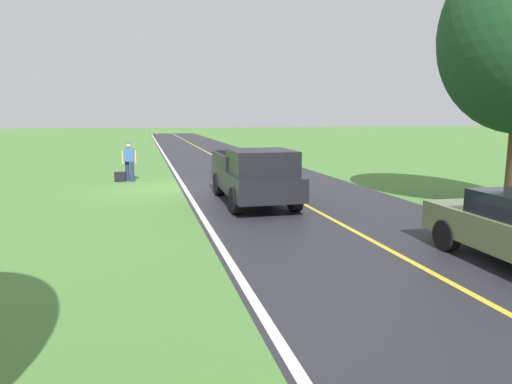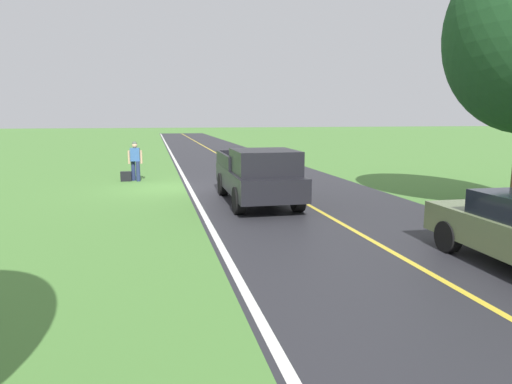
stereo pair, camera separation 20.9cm
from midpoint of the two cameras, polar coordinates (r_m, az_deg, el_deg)
name	(u,v)px [view 1 (the left image)]	position (r m, az deg, el deg)	size (l,w,h in m)	color
ground_plane	(164,188)	(18.17, -11.97, 0.44)	(200.00, 200.00, 0.00)	#4C7F38
road_surface	(267,184)	(18.81, 1.11, 0.96)	(7.26, 120.00, 0.00)	#28282D
lane_edge_line	(184,188)	(18.21, -9.42, 0.56)	(0.16, 117.60, 0.00)	silver
lane_centre_line	(267,184)	(18.81, 1.11, 0.97)	(0.14, 117.60, 0.00)	gold
hitchhiker_walking	(129,159)	(20.47, -16.10, 4.05)	(0.62, 0.52, 1.75)	navy
suitcase_carried	(120,177)	(20.51, -17.18, 1.86)	(0.20, 0.46, 0.43)	black
pickup_truck_passing	(255,174)	(14.53, -0.56, 2.26)	(2.16, 5.43, 1.82)	black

